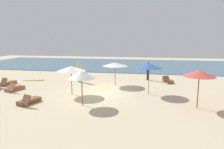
{
  "coord_description": "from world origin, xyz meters",
  "views": [
    {
      "loc": [
        3.58,
        -14.67,
        4.13
      ],
      "look_at": [
        0.57,
        2.04,
        1.1
      ],
      "focal_mm": 32.62,
      "sensor_mm": 36.0,
      "label": 1
    }
  ],
  "objects": [
    {
      "name": "umbrella_2",
      "position": [
        0.71,
        2.82,
        1.88
      ],
      "size": [
        2.21,
        2.21,
        2.03
      ],
      "color": "olive",
      "rests_on": "ground_plane"
    },
    {
      "name": "lounger_1",
      "position": [
        -3.88,
        -3.3,
        0.17
      ],
      "size": [
        1.08,
        1.74,
        0.74
      ],
      "color": "brown",
      "rests_on": "ground_plane"
    },
    {
      "name": "person_2",
      "position": [
        -2.88,
        3.52,
        0.97
      ],
      "size": [
        0.45,
        0.45,
        1.89
      ],
      "color": "#338C59",
      "rests_on": "ground_plane"
    },
    {
      "name": "ocean_water",
      "position": [
        0.0,
        17.0,
        0.03
      ],
      "size": [
        48.0,
        16.0,
        0.06
      ],
      "primitive_type": "cube",
      "color": "#476B7F",
      "rests_on": "ground_plane"
    },
    {
      "name": "umbrella_6",
      "position": [
        -1.96,
        -0.76,
        1.95
      ],
      "size": [
        2.08,
        2.08,
        2.14
      ],
      "color": "brown",
      "rests_on": "ground_plane"
    },
    {
      "name": "lounger_0",
      "position": [
        -6.92,
        -0.47,
        0.18
      ],
      "size": [
        1.07,
        1.74,
        0.74
      ],
      "color": "olive",
      "rests_on": "ground_plane"
    },
    {
      "name": "umbrella_3",
      "position": [
        3.65,
        0.4,
        2.12
      ],
      "size": [
        1.89,
        1.89,
        2.28
      ],
      "color": "olive",
      "rests_on": "ground_plane"
    },
    {
      "name": "ground_plane",
      "position": [
        0.0,
        0.0,
        0.0
      ],
      "size": [
        60.0,
        60.0,
        0.0
      ],
      "primitive_type": "plane",
      "color": "beige"
    },
    {
      "name": "person_1",
      "position": [
        3.57,
        5.61,
        0.94
      ],
      "size": [
        0.4,
        0.4,
        1.82
      ],
      "color": "#26262D",
      "rests_on": "ground_plane"
    },
    {
      "name": "surfboard",
      "position": [
        -7.59,
        3.42,
        0.04
      ],
      "size": [
        2.19,
        1.14,
        0.07
      ],
      "color": "gold",
      "rests_on": "ground_plane"
    },
    {
      "name": "lounger_2",
      "position": [
        5.42,
        4.83,
        0.17
      ],
      "size": [
        1.05,
        1.77,
        0.71
      ],
      "color": "brown",
      "rests_on": "ground_plane"
    },
    {
      "name": "lounger_3",
      "position": [
        -8.85,
        1.23,
        0.17
      ],
      "size": [
        0.97,
        1.73,
        0.75
      ],
      "color": "brown",
      "rests_on": "ground_plane"
    },
    {
      "name": "umbrella_4",
      "position": [
        6.54,
        -2.26,
        2.11
      ],
      "size": [
        1.85,
        1.85,
        2.3
      ],
      "color": "brown",
      "rests_on": "ground_plane"
    },
    {
      "name": "umbrella_1",
      "position": [
        -0.4,
        -3.01,
        1.96
      ],
      "size": [
        1.72,
        1.72,
        2.2
      ],
      "color": "brown",
      "rests_on": "ground_plane"
    }
  ]
}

